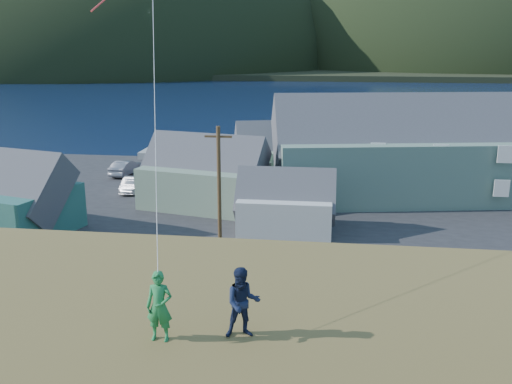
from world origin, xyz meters
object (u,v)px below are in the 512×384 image
Objects in this scene: wharf at (255,149)px; kite_flyer_green at (159,306)px; lodge at (454,150)px; shed_white at (286,203)px; shed_teal at (5,196)px; shed_palegreen_far at (291,154)px; shed_palegreen_near at (205,175)px; kite_flyer_navy at (243,303)px.

kite_flyer_green reaches higher than wharf.
lodge reaches higher than kite_flyer_green.
wharf is 3.61× the size of shed_white.
shed_teal is 6.61× the size of kite_flyer_green.
shed_teal is 0.89× the size of shed_palegreen_far.
shed_palegreen_near is (-0.86, -24.87, 2.33)m from wharf.
wharf is 15.82× the size of kite_flyer_navy.
lodge is at bearing -31.19° from shed_palegreen_far.
kite_flyer_navy is at bearing -82.47° from wharf.
shed_palegreen_far is at bearing 152.75° from lodge.
shed_white is 0.60× the size of shed_palegreen_far.
shed_palegreen_far reaches higher than wharf.
wharf is 0.79× the size of lodge.
kite_flyer_green is (6.86, -34.53, 5.23)m from shed_palegreen_near.
kite_flyer_navy is at bearing -35.24° from shed_teal.
shed_teal is 15.45m from shed_palegreen_near.
shed_palegreen_near is 0.94× the size of shed_palegreen_far.
shed_palegreen_far is at bearing 78.02° from kite_flyer_navy.
kite_flyer_navy is (21.49, -25.52, 5.26)m from shed_teal.
wharf is at bearing 82.42° from shed_teal.
shed_white is 4.39× the size of kite_flyer_navy.
shed_white is 29.30m from kite_flyer_green.
shed_palegreen_far is 7.33× the size of kite_flyer_navy.
lodge reaches higher than wharf.
wharf is 28.22m from lodge.
shed_palegreen_far is 7.43× the size of kite_flyer_green.
wharf is at bearing 100.54° from shed_palegreen_near.
lodge is 37.05m from shed_teal.
kite_flyer_navy is at bearing 12.74° from kite_flyer_green.
kite_flyer_green is at bearing -104.23° from shed_palegreen_far.
shed_palegreen_near reaches higher than shed_palegreen_far.
lodge reaches higher than shed_palegreen_near.
wharf is 24.99m from shed_palegreen_near.
kite_flyer_green reaches higher than shed_white.
shed_palegreen_far is at bearing 69.87° from shed_palegreen_near.
shed_palegreen_far is 44.65m from kite_flyer_navy.
wharf is at bearing 95.98° from kite_flyer_green.
lodge is 3.08× the size of shed_teal.
shed_palegreen_near is at bearing 48.52° from shed_teal.
kite_flyer_navy reaches higher than shed_white.
kite_flyer_navy is at bearing -87.69° from shed_white.
shed_white is at bearing -101.70° from shed_palegreen_far.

